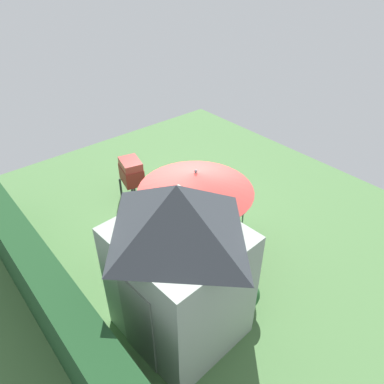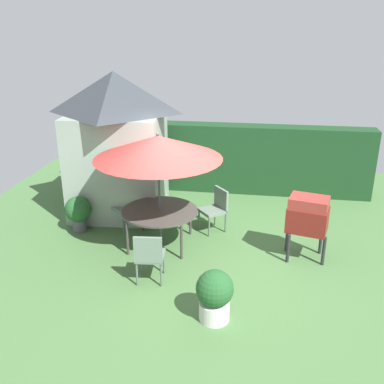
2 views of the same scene
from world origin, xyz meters
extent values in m
plane|color=#47703D|center=(0.00, 0.00, 0.00)|extent=(11.00, 11.00, 0.00)
cube|color=#193D1E|center=(0.00, 3.50, 0.86)|extent=(7.37, 0.55, 1.72)
cube|color=gray|center=(-2.15, 1.75, 1.14)|extent=(2.05, 1.88, 2.27)
pyramid|color=#33383D|center=(-2.15, 1.75, 2.70)|extent=(2.17, 1.99, 0.87)
cube|color=slate|center=(-2.20, 2.64, 0.89)|extent=(0.82, 0.08, 1.77)
cylinder|color=#47423D|center=(-0.89, 0.31, 0.70)|extent=(1.45, 1.45, 0.04)
cylinder|color=#3C3834|center=(-1.40, -0.20, 0.34)|extent=(0.05, 0.05, 0.68)
cylinder|color=#3C3834|center=(-0.38, -0.20, 0.34)|extent=(0.05, 0.05, 0.68)
cylinder|color=#3C3834|center=(-1.40, 0.82, 0.34)|extent=(0.05, 0.05, 0.68)
cylinder|color=#3C3834|center=(-0.38, 0.82, 0.34)|extent=(0.05, 0.05, 0.68)
cylinder|color=#4C4C51|center=(-0.89, 0.31, 1.09)|extent=(0.04, 0.04, 2.17)
cone|color=#B73833|center=(-0.89, 0.31, 1.96)|extent=(2.36, 2.36, 0.42)
sphere|color=#4C4C51|center=(-0.89, 0.31, 2.20)|extent=(0.06, 0.06, 0.06)
cube|color=maroon|center=(1.84, 0.20, 0.78)|extent=(0.80, 0.66, 0.45)
cube|color=maroon|center=(1.84, 0.20, 1.10)|extent=(0.76, 0.62, 0.20)
cylinder|color=#262628|center=(1.53, -0.01, 0.28)|extent=(0.06, 0.06, 0.55)
cylinder|color=#262628|center=(2.15, -0.01, 0.28)|extent=(0.06, 0.06, 0.55)
cylinder|color=#262628|center=(1.53, 0.41, 0.28)|extent=(0.06, 0.06, 0.55)
cylinder|color=#262628|center=(2.15, 0.41, 0.28)|extent=(0.06, 0.06, 0.55)
cube|color=slate|center=(-1.80, 0.95, 0.45)|extent=(0.64, 0.64, 0.06)
cube|color=slate|center=(-1.97, 1.07, 0.68)|extent=(0.31, 0.40, 0.45)
cylinder|color=#516155|center=(-1.84, 1.23, 0.23)|extent=(0.04, 0.04, 0.45)
cylinder|color=#516155|center=(-2.08, 0.91, 0.23)|extent=(0.04, 0.04, 0.45)
cylinder|color=#516155|center=(-1.52, 1.00, 0.23)|extent=(0.04, 0.04, 0.45)
cylinder|color=#516155|center=(-1.75, 0.67, 0.23)|extent=(0.04, 0.04, 0.45)
cube|color=slate|center=(-0.77, -0.96, 0.45)|extent=(0.50, 0.50, 0.06)
cube|color=slate|center=(-0.75, -1.17, 0.68)|extent=(0.46, 0.09, 0.45)
cylinder|color=#516155|center=(-0.95, -1.18, 0.23)|extent=(0.04, 0.04, 0.45)
cylinder|color=#516155|center=(-0.55, -1.14, 0.23)|extent=(0.04, 0.04, 0.45)
cylinder|color=#516155|center=(-0.99, -0.78, 0.23)|extent=(0.04, 0.04, 0.45)
cylinder|color=#516155|center=(-0.59, -0.74, 0.23)|extent=(0.04, 0.04, 0.45)
cube|color=slate|center=(0.04, 1.05, 0.45)|extent=(0.65, 0.65, 0.06)
cube|color=slate|center=(0.20, 1.18, 0.68)|extent=(0.33, 0.39, 0.45)
cylinder|color=#516155|center=(0.32, 1.02, 0.23)|extent=(0.04, 0.04, 0.45)
cylinder|color=#516155|center=(0.07, 1.33, 0.23)|extent=(0.04, 0.04, 0.45)
cylinder|color=#516155|center=(0.01, 0.77, 0.23)|extent=(0.04, 0.04, 0.45)
cylinder|color=#516155|center=(-0.24, 1.08, 0.23)|extent=(0.04, 0.04, 0.45)
cylinder|color=#4C4C51|center=(-2.69, 0.63, 0.13)|extent=(0.29, 0.29, 0.26)
sphere|color=#235628|center=(-2.69, 0.63, 0.48)|extent=(0.54, 0.54, 0.54)
cylinder|color=silver|center=(0.40, -1.85, 0.14)|extent=(0.45, 0.45, 0.29)
sphere|color=#235628|center=(0.40, -1.85, 0.52)|extent=(0.55, 0.55, 0.55)
camera|label=1|loc=(-5.46, 4.26, 5.91)|focal=34.07mm
camera|label=2|loc=(0.90, -7.11, 4.04)|focal=40.69mm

